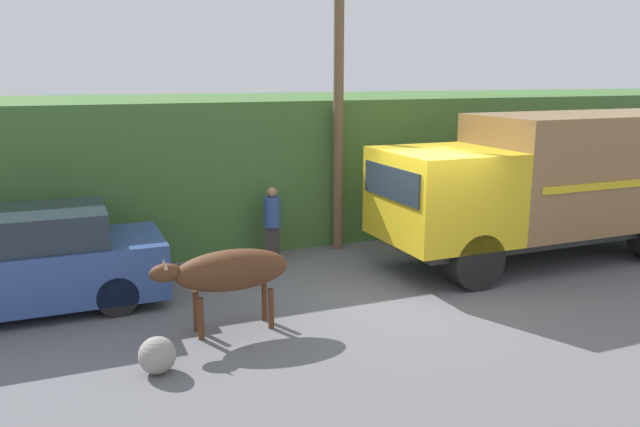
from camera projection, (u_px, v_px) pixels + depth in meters
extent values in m
plane|color=slate|center=(418.00, 292.00, 11.13)|extent=(60.00, 60.00, 0.00)
cube|color=#426B33|center=(291.00, 157.00, 16.73)|extent=(32.00, 6.30, 3.24)
cube|color=#2D2D2D|center=(544.00, 231.00, 12.98)|extent=(6.72, 1.87, 0.18)
cube|color=gold|center=(442.00, 195.00, 11.82)|extent=(2.19, 2.34, 1.72)
cube|color=#232D38|center=(391.00, 183.00, 11.34)|extent=(0.04, 1.99, 0.60)
cube|color=olive|center=(590.00, 169.00, 13.12)|extent=(5.11, 2.34, 2.31)
cube|color=gold|center=(637.00, 183.00, 12.08)|extent=(4.60, 0.03, 0.14)
cylinder|color=black|center=(473.00, 260.00, 11.27)|extent=(1.04, 0.51, 1.04)
ellipsoid|color=#512D19|center=(232.00, 270.00, 9.29)|extent=(1.73, 0.62, 0.62)
ellipsoid|color=#512D19|center=(165.00, 273.00, 8.91)|extent=(0.46, 0.27, 0.27)
cone|color=#B7AD93|center=(166.00, 266.00, 8.78)|extent=(0.06, 0.06, 0.11)
cone|color=#B7AD93|center=(164.00, 262.00, 8.97)|extent=(0.06, 0.06, 0.11)
cylinder|color=#512D19|center=(201.00, 319.00, 9.07)|extent=(0.09, 0.09, 0.64)
cylinder|color=#512D19|center=(196.00, 311.00, 9.38)|extent=(0.09, 0.09, 0.64)
cylinder|color=#512D19|center=(271.00, 309.00, 9.47)|extent=(0.09, 0.09, 0.64)
cylinder|color=#512D19|center=(264.00, 301.00, 9.78)|extent=(0.09, 0.09, 0.64)
cube|color=#334C8C|center=(23.00, 273.00, 10.15)|extent=(4.47, 1.88, 0.92)
cube|color=#232D38|center=(26.00, 228.00, 10.03)|extent=(2.46, 1.73, 0.57)
cylinder|color=black|center=(117.00, 295.00, 10.02)|extent=(0.66, 0.30, 0.66)
cube|color=#38332D|center=(273.00, 243.00, 12.97)|extent=(0.34, 0.28, 0.72)
cylinder|color=#334C8C|center=(272.00, 212.00, 12.83)|extent=(0.44, 0.44, 0.62)
sphere|color=#A87A56|center=(272.00, 192.00, 12.74)|extent=(0.21, 0.21, 0.21)
cylinder|color=brown|center=(339.00, 92.00, 13.20)|extent=(0.22, 0.22, 6.85)
sphere|color=gray|center=(157.00, 355.00, 8.06)|extent=(0.49, 0.49, 0.49)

